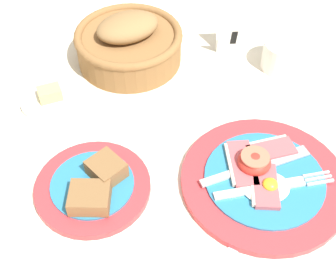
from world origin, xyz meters
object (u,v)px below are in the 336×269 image
object	(u,v)px
breakfast_plate	(263,178)
butter_dish	(51,99)
bread_plate	(94,186)
sugar_cup	(284,54)
number_card	(232,35)
bread_basket	(129,43)

from	to	relation	value
breakfast_plate	butter_dish	size ratio (longest dim) A/B	2.33
bread_plate	sugar_cup	xyz separation A→B (m)	(0.38, 0.23, 0.02)
butter_dish	number_card	distance (m)	0.37
bread_plate	butter_dish	xyz separation A→B (m)	(-0.06, 0.21, -0.00)
bread_basket	sugar_cup	bearing A→B (deg)	-14.39
breakfast_plate	number_card	world-z (taller)	number_card
butter_dish	sugar_cup	bearing A→B (deg)	2.63
breakfast_plate	bread_basket	xyz separation A→B (m)	(-0.16, 0.34, 0.03)
sugar_cup	butter_dish	size ratio (longest dim) A/B	0.74
sugar_cup	bread_plate	bearing A→B (deg)	-148.72
bread_plate	bread_basket	size ratio (longest dim) A/B	0.85
butter_dish	number_card	world-z (taller)	number_card
bread_basket	butter_dish	bearing A→B (deg)	-148.62
breakfast_plate	bread_basket	world-z (taller)	bread_basket
sugar_cup	bread_basket	world-z (taller)	bread_basket
breakfast_plate	sugar_cup	distance (m)	0.29
bread_plate	bread_basket	distance (m)	0.32
bread_plate	number_card	xyz separation A→B (m)	(0.30, 0.30, 0.03)
breakfast_plate	bread_plate	xyz separation A→B (m)	(-0.26, 0.03, 0.00)
bread_plate	butter_dish	bearing A→B (deg)	106.21
number_card	sugar_cup	bearing A→B (deg)	-33.15
breakfast_plate	bread_basket	size ratio (longest dim) A/B	1.24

